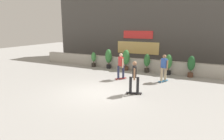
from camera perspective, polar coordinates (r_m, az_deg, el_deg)
The scene contains 12 objects.
ground_plane at distance 10.45m, azimuth -3.76°, elevation -6.42°, with size 48.00×48.00×0.00m, color #9E9B96.
planter_wall at distance 15.62m, azimuth 7.53°, elevation 1.58°, with size 18.00×0.40×0.90m, color #B2ADA3.
building_backdrop at distance 19.16m, azimuth 11.88°, elevation 11.86°, with size 20.00×2.08×6.50m.
potted_plant_0 at distance 16.83m, azimuth -5.28°, elevation 3.20°, with size 0.39×0.39×1.24m.
potted_plant_1 at distance 16.08m, azimuth -1.00°, elevation 3.67°, with size 0.54×0.54×1.56m.
potted_plant_2 at distance 15.42m, azimuth 4.05°, elevation 3.35°, with size 0.56×0.56×1.59m.
potted_plant_3 at distance 14.89m, azimuth 9.95°, elevation 2.27°, with size 0.45×0.45×1.38m.
potted_plant_4 at distance 14.51m, azimuth 15.86°, elevation 1.89°, with size 0.48×0.48×1.44m.
potted_plant_5 at distance 14.31m, azimuth 21.70°, elevation 1.36°, with size 0.49×0.49×1.45m.
skater_far_left at distance 12.71m, azimuth 2.56°, elevation 1.42°, with size 0.64×0.76×1.70m.
skater_mid_plaza at distance 12.51m, azimuth 14.63°, elevation 0.84°, with size 0.52×0.81×1.70m.
skater_foreground at distance 9.97m, azimuth 6.41°, elevation -1.77°, with size 0.82×0.53×1.70m.
Camera 1 is at (5.09, -8.47, 3.39)m, focal length 31.96 mm.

